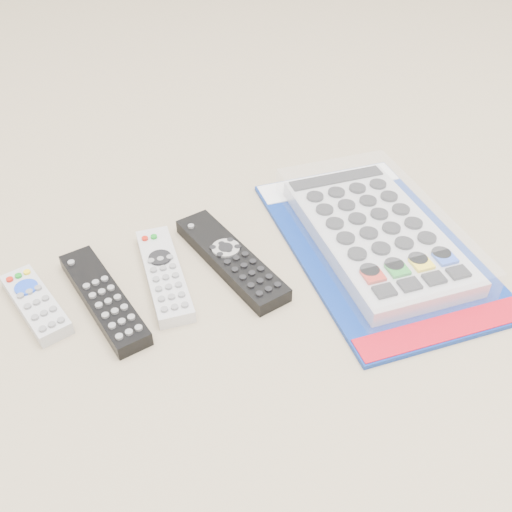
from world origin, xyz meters
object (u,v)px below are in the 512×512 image
remote_silver_dvd (164,274)px  jumbo_remote_packaged (376,232)px  remote_small_grey (36,303)px  remote_slim_black (104,298)px  remote_large_black (231,259)px

remote_silver_dvd → jumbo_remote_packaged: 0.29m
remote_small_grey → jumbo_remote_packaged: jumbo_remote_packaged is taller
remote_small_grey → remote_silver_dvd: same height
remote_slim_black → remote_silver_dvd: size_ratio=1.07×
jumbo_remote_packaged → remote_large_black: bearing=173.5°
remote_large_black → remote_small_grey: bearing=164.3°
remote_large_black → remote_silver_dvd: bearing=163.4°
remote_slim_black → jumbo_remote_packaged: jumbo_remote_packaged is taller
remote_slim_black → remote_large_black: (0.17, -0.01, 0.00)m
remote_silver_dvd → jumbo_remote_packaged: bearing=-3.6°
remote_large_black → jumbo_remote_packaged: size_ratio=0.52×
remote_silver_dvd → remote_large_black: remote_large_black is taller
remote_small_grey → remote_large_black: remote_large_black is taller
remote_small_grey → remote_large_black: (0.25, -0.04, 0.00)m
remote_large_black → jumbo_remote_packaged: (0.20, -0.06, 0.01)m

